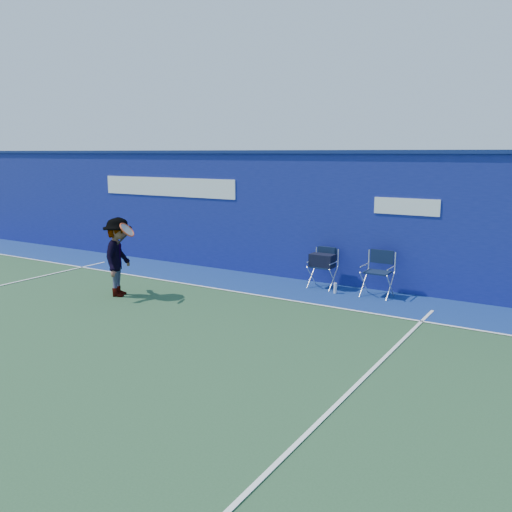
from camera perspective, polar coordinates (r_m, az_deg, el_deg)
The scene contains 8 objects.
ground at distance 9.87m, azimuth -14.78°, elevation -7.38°, with size 80.00×80.00×0.00m, color #274A2B.
stadium_wall at distance 13.57m, azimuth 0.94°, elevation 4.61°, with size 24.00×0.50×3.08m.
out_of_bounds_strip at distance 12.92m, azimuth -1.56°, elevation -2.69°, with size 24.00×1.80×0.01m, color navy.
court_lines at distance 10.27m, azimuth -12.36°, elevation -6.49°, with size 24.00×12.00×0.01m.
directors_chair_left at distance 12.32m, azimuth 7.03°, elevation -1.59°, with size 0.54×0.50×0.91m.
directors_chair_right at distance 11.82m, azimuth 12.65°, elevation -2.73°, with size 0.58×0.52×0.97m.
water_bottle at distance 11.93m, azimuth 8.34°, elevation -3.38°, with size 0.07×0.07×0.24m, color silver.
tennis_player at distance 11.85m, azimuth -14.25°, elevation -0.09°, with size 1.12×1.25×1.69m.
Camera 1 is at (6.87, -6.41, 3.03)m, focal length 38.00 mm.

